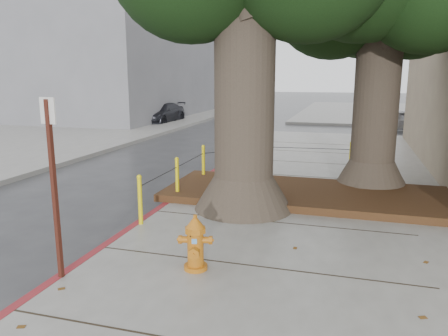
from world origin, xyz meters
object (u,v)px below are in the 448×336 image
(signpost, at_px, (53,179))
(car_dark, at_px, (161,113))
(fire_hydrant, at_px, (195,243))
(car_silver, at_px, (403,120))

(signpost, xyz_separation_m, car_dark, (-7.35, 19.59, -0.93))
(fire_hydrant, xyz_separation_m, signpost, (-1.70, -0.75, 0.99))
(car_dark, bearing_deg, signpost, -67.09)
(car_silver, height_order, car_dark, car_dark)
(signpost, height_order, car_silver, signpost)
(signpost, bearing_deg, car_dark, 118.06)
(fire_hydrant, relative_size, car_dark, 0.19)
(fire_hydrant, distance_m, car_dark, 20.89)
(signpost, relative_size, car_silver, 0.74)
(signpost, height_order, car_dark, signpost)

